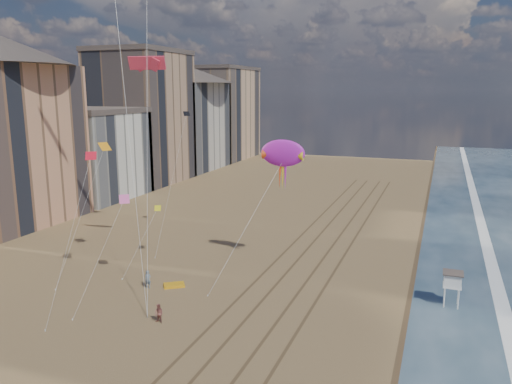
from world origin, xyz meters
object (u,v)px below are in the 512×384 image
at_px(grounded_kite, 174,285).
at_px(kite_flyer_a, 148,279).
at_px(lifeguard_stand, 453,280).
at_px(kite_flyer_b, 159,314).
at_px(show_kite, 283,154).

relative_size(grounded_kite, kite_flyer_a, 1.13).
relative_size(lifeguard_stand, grounded_kite, 1.58).
bearing_deg(kite_flyer_a, kite_flyer_b, -63.74).
bearing_deg(show_kite, kite_flyer_a, -138.04).
xyz_separation_m(lifeguard_stand, grounded_kite, (-27.31, -5.14, -2.48)).
bearing_deg(kite_flyer_b, show_kite, 77.77).
height_order(kite_flyer_a, kite_flyer_b, kite_flyer_a).
xyz_separation_m(grounded_kite, show_kite, (9.06, 8.89, 13.32)).
relative_size(show_kite, kite_flyer_b, 9.77).
bearing_deg(grounded_kite, lifeguard_stand, -23.90).
distance_m(lifeguard_stand, kite_flyer_b, 27.64).
relative_size(grounded_kite, show_kite, 0.13).
distance_m(grounded_kite, kite_flyer_a, 2.81).
distance_m(lifeguard_stand, show_kite, 21.56).
xyz_separation_m(grounded_kite, kite_flyer_b, (2.97, -7.84, 0.75)).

